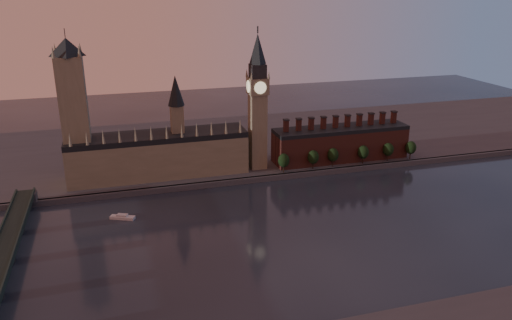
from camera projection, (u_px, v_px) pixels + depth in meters
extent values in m
plane|color=black|center=(295.00, 238.00, 288.91)|extent=(900.00, 900.00, 0.00)
cube|color=#414045|center=(252.00, 180.00, 369.71)|extent=(900.00, 4.00, 4.00)
cube|color=#414045|center=(225.00, 145.00, 451.18)|extent=(900.00, 180.00, 4.00)
cube|color=#80745B|center=(159.00, 157.00, 369.75)|extent=(130.00, 30.00, 28.00)
cube|color=black|center=(157.00, 136.00, 364.44)|extent=(130.00, 30.00, 4.00)
cube|color=#80745B|center=(177.00, 122.00, 365.12)|extent=(9.00, 9.00, 24.00)
cone|color=black|center=(176.00, 91.00, 357.50)|extent=(12.00, 12.00, 22.00)
cone|color=#80745B|center=(70.00, 139.00, 333.76)|extent=(2.60, 2.60, 10.00)
cone|color=#80745B|center=(87.00, 138.00, 336.61)|extent=(2.60, 2.60, 10.00)
cone|color=#80745B|center=(103.00, 137.00, 339.46)|extent=(2.60, 2.60, 10.00)
cone|color=#80745B|center=(119.00, 135.00, 342.32)|extent=(2.60, 2.60, 10.00)
cone|color=#80745B|center=(135.00, 134.00, 345.17)|extent=(2.60, 2.60, 10.00)
cone|color=#80745B|center=(151.00, 133.00, 348.03)|extent=(2.60, 2.60, 10.00)
cone|color=#80745B|center=(167.00, 132.00, 350.88)|extent=(2.60, 2.60, 10.00)
cone|color=#80745B|center=(182.00, 130.00, 353.73)|extent=(2.60, 2.60, 10.00)
cone|color=#80745B|center=(197.00, 129.00, 356.59)|extent=(2.60, 2.60, 10.00)
cone|color=#80745B|center=(211.00, 128.00, 359.44)|extent=(2.60, 2.60, 10.00)
cone|color=#80745B|center=(226.00, 127.00, 362.29)|extent=(2.60, 2.60, 10.00)
cone|color=#80745B|center=(240.00, 126.00, 365.15)|extent=(2.60, 2.60, 10.00)
cube|color=#80745B|center=(76.00, 122.00, 344.84)|extent=(18.00, 18.00, 90.00)
cone|color=black|center=(66.00, 47.00, 327.94)|extent=(24.00, 24.00, 12.00)
cylinder|color=#232326|center=(65.00, 38.00, 325.95)|extent=(0.50, 0.50, 12.00)
cone|color=#80745B|center=(53.00, 52.00, 319.23)|extent=(3.00, 3.00, 8.00)
cone|color=#80745B|center=(79.00, 51.00, 323.49)|extent=(3.00, 3.00, 8.00)
cone|color=#80745B|center=(55.00, 49.00, 333.71)|extent=(3.00, 3.00, 8.00)
cone|color=#80745B|center=(80.00, 48.00, 337.97)|extent=(3.00, 3.00, 8.00)
cube|color=#80745B|center=(258.00, 131.00, 380.20)|extent=(12.00, 12.00, 58.00)
cube|color=#80745B|center=(258.00, 86.00, 368.60)|extent=(14.00, 14.00, 12.00)
cube|color=#232326|center=(258.00, 71.00, 364.95)|extent=(11.00, 11.00, 10.00)
cone|color=black|center=(258.00, 49.00, 359.65)|extent=(13.00, 13.00, 22.00)
cylinder|color=#232326|center=(258.00, 30.00, 355.18)|extent=(1.00, 1.00, 5.00)
cylinder|color=beige|center=(260.00, 88.00, 362.08)|extent=(9.00, 0.50, 9.00)
cylinder|color=beige|center=(255.00, 84.00, 375.12)|extent=(9.00, 0.50, 9.00)
cylinder|color=beige|center=(248.00, 87.00, 366.68)|extent=(0.50, 9.00, 9.00)
cylinder|color=beige|center=(267.00, 85.00, 370.52)|extent=(0.50, 9.00, 9.00)
cone|color=#80745B|center=(252.00, 76.00, 358.00)|extent=(2.00, 2.00, 6.00)
cone|color=#80745B|center=(269.00, 75.00, 361.46)|extent=(2.00, 2.00, 6.00)
cone|color=#80745B|center=(247.00, 73.00, 369.77)|extent=(2.00, 2.00, 6.00)
cone|color=#80745B|center=(263.00, 72.00, 373.23)|extent=(2.00, 2.00, 6.00)
cube|color=brown|center=(340.00, 145.00, 404.46)|extent=(110.00, 25.00, 24.00)
cube|color=black|center=(341.00, 129.00, 399.98)|extent=(110.00, 25.00, 3.00)
cube|color=brown|center=(286.00, 126.00, 385.49)|extent=(3.50, 3.50, 9.00)
cube|color=#232326|center=(286.00, 120.00, 383.83)|extent=(4.20, 4.20, 1.00)
cube|color=brown|center=(299.00, 125.00, 388.27)|extent=(3.50, 3.50, 9.00)
cube|color=#232326|center=(299.00, 119.00, 386.61)|extent=(4.20, 4.20, 1.00)
cube|color=brown|center=(311.00, 124.00, 391.05)|extent=(3.50, 3.50, 9.00)
cube|color=#232326|center=(311.00, 118.00, 389.39)|extent=(4.20, 4.20, 1.00)
cube|color=brown|center=(323.00, 123.00, 393.83)|extent=(3.50, 3.50, 9.00)
cube|color=#232326|center=(324.00, 117.00, 392.17)|extent=(4.20, 4.20, 1.00)
cube|color=brown|center=(336.00, 122.00, 396.60)|extent=(3.50, 3.50, 9.00)
cube|color=#232326|center=(336.00, 116.00, 394.95)|extent=(4.20, 4.20, 1.00)
cube|color=brown|center=(347.00, 121.00, 399.38)|extent=(3.50, 3.50, 9.00)
cube|color=#232326|center=(348.00, 115.00, 397.73)|extent=(4.20, 4.20, 1.00)
cube|color=brown|center=(359.00, 120.00, 402.16)|extent=(3.50, 3.50, 9.00)
cube|color=#232326|center=(360.00, 114.00, 400.50)|extent=(4.20, 4.20, 1.00)
cube|color=brown|center=(371.00, 119.00, 404.94)|extent=(3.50, 3.50, 9.00)
cube|color=#232326|center=(371.00, 113.00, 403.28)|extent=(4.20, 4.20, 1.00)
cube|color=brown|center=(382.00, 118.00, 407.72)|extent=(3.50, 3.50, 9.00)
cube|color=#232326|center=(383.00, 112.00, 406.06)|extent=(4.20, 4.20, 1.00)
cube|color=brown|center=(394.00, 117.00, 410.50)|extent=(3.50, 3.50, 9.00)
cube|color=#232326|center=(394.00, 112.00, 408.84)|extent=(4.20, 4.20, 1.00)
cylinder|color=black|center=(284.00, 168.00, 378.33)|extent=(0.80, 0.80, 6.00)
ellipsoid|color=black|center=(284.00, 160.00, 376.17)|extent=(8.60, 8.60, 10.75)
cylinder|color=black|center=(313.00, 165.00, 385.56)|extent=(0.80, 0.80, 6.00)
ellipsoid|color=black|center=(313.00, 157.00, 383.41)|extent=(8.60, 8.60, 10.75)
cylinder|color=black|center=(333.00, 163.00, 390.65)|extent=(0.80, 0.80, 6.00)
ellipsoid|color=black|center=(333.00, 155.00, 388.50)|extent=(8.60, 8.60, 10.75)
cylinder|color=black|center=(363.00, 160.00, 396.94)|extent=(0.80, 0.80, 6.00)
ellipsoid|color=black|center=(363.00, 152.00, 394.79)|extent=(8.60, 8.60, 10.75)
cylinder|color=black|center=(388.00, 157.00, 403.42)|extent=(0.80, 0.80, 6.00)
ellipsoid|color=black|center=(388.00, 149.00, 401.26)|extent=(8.60, 8.60, 10.75)
cylinder|color=black|center=(410.00, 155.00, 407.85)|extent=(0.80, 0.80, 6.00)
ellipsoid|color=black|center=(411.00, 148.00, 405.70)|extent=(8.60, 8.60, 10.75)
cube|color=#1D2D26|center=(9.00, 264.00, 241.00)|extent=(1.00, 200.00, 1.30)
cube|color=#414045|center=(25.00, 197.00, 326.82)|extent=(14.00, 8.00, 6.00)
cylinder|color=#232326|center=(7.00, 256.00, 261.78)|extent=(8.00, 8.00, 7.75)
cylinder|color=#232326|center=(17.00, 228.00, 292.56)|extent=(8.00, 8.00, 7.75)
cylinder|color=#232326|center=(25.00, 205.00, 323.33)|extent=(8.00, 8.00, 7.75)
cube|color=silver|center=(122.00, 217.00, 312.43)|extent=(15.80, 10.39, 1.76)
cube|color=silver|center=(122.00, 215.00, 311.92)|extent=(7.36, 5.74, 1.32)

